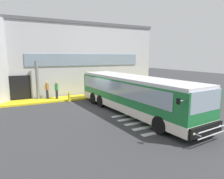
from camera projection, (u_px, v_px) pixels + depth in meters
ground_plane at (101, 109)px, 15.75m from camera, size 80.00×90.00×0.02m
bay_paint_stripes at (154, 120)px, 12.91m from camera, size 4.40×3.96×0.01m
terminal_building at (60, 59)px, 25.02m from camera, size 20.06×13.80×7.73m
boarding_curb at (82, 97)px, 19.97m from camera, size 22.26×2.00×0.15m
entry_support_column at (37, 80)px, 18.38m from camera, size 0.28×0.28×3.58m
bus_main_foreground at (132, 95)px, 14.40m from camera, size 3.56×12.42×2.70m
passenger_near_column at (47, 89)px, 18.68m from camera, size 0.39×0.51×1.68m
passenger_by_doorway at (57, 89)px, 18.64m from camera, size 0.39×0.51×1.68m
safety_bollard_yellow at (69, 97)px, 18.12m from camera, size 0.18×0.18×0.90m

